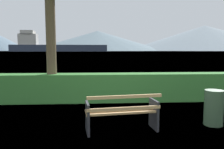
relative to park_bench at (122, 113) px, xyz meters
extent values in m
plane|color=#4C6B33|center=(-0.01, 0.06, -0.42)|extent=(1400.00, 1400.00, 0.00)
plane|color=#6B8EA3|center=(-0.01, 307.31, -0.42)|extent=(620.00, 620.00, 0.00)
cube|color=tan|center=(0.02, -0.13, 0.03)|extent=(1.59, 0.28, 0.04)
cube|color=tan|center=(-0.01, 0.06, 0.03)|extent=(1.59, 0.28, 0.04)
cube|color=tan|center=(-0.03, 0.25, 0.03)|extent=(1.59, 0.28, 0.04)
cube|color=tan|center=(0.03, -0.21, 0.15)|extent=(1.59, 0.26, 0.06)
cube|color=tan|center=(0.03, -0.25, 0.41)|extent=(1.59, 0.26, 0.06)
cube|color=#2D2D33|center=(-0.76, -0.06, -0.09)|extent=(0.12, 0.51, 0.68)
cube|color=#2D2D33|center=(0.75, 0.14, -0.09)|extent=(0.12, 0.51, 0.68)
cube|color=#387A33|center=(-0.01, 3.07, 0.06)|extent=(10.33, 0.74, 0.97)
cylinder|color=brown|center=(-2.12, 3.11, 1.63)|extent=(0.33, 0.33, 4.10)
cylinder|color=#385138|center=(2.24, 0.30, 0.00)|extent=(0.44, 0.44, 0.85)
cube|color=#2D384C|center=(-47.49, 284.48, 3.68)|extent=(117.83, 23.65, 8.20)
cube|color=beige|center=(-84.90, 282.44, 14.34)|extent=(21.89, 16.69, 13.12)
cube|color=beige|center=(-84.90, 282.44, 22.95)|extent=(15.67, 18.07, 4.10)
cone|color=slate|center=(-0.01, 554.11, 23.52)|extent=(321.80, 321.80, 47.88)
cone|color=gray|center=(275.91, 576.29, 31.96)|extent=(408.81, 408.81, 64.77)
camera|label=1|loc=(-0.53, -4.87, 1.38)|focal=36.54mm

